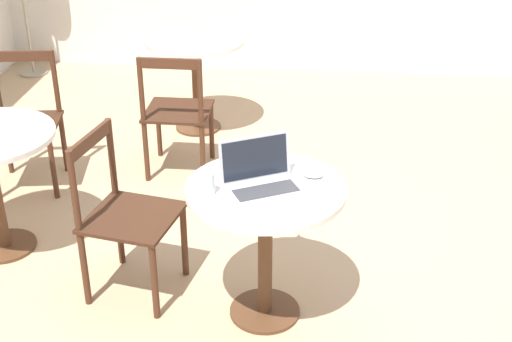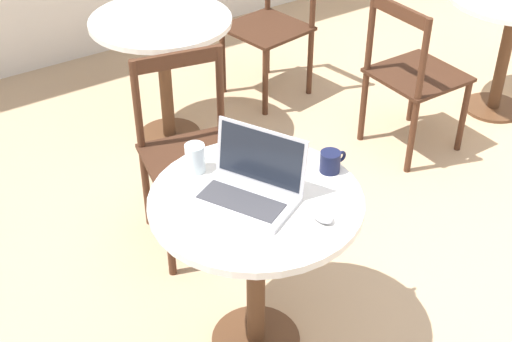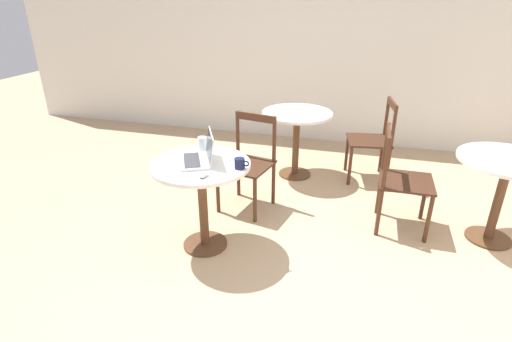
{
  "view_description": "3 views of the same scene",
  "coord_description": "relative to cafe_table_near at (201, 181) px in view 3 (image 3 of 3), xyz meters",
  "views": [
    {
      "loc": [
        -3.56,
        0.08,
        2.38
      ],
      "look_at": [
        -0.3,
        0.4,
        0.67
      ],
      "focal_mm": 50.0,
      "sensor_mm": 36.0,
      "label": 1
    },
    {
      "loc": [
        -1.73,
        -1.34,
        2.28
      ],
      "look_at": [
        -0.45,
        0.55,
        0.67
      ],
      "focal_mm": 50.0,
      "sensor_mm": 36.0,
      "label": 2
    },
    {
      "loc": [
        0.56,
        -2.26,
        1.94
      ],
      "look_at": [
        -0.25,
        0.61,
        0.6
      ],
      "focal_mm": 28.0,
      "sensor_mm": 36.0,
      "label": 3
    }
  ],
  "objects": [
    {
      "name": "mug",
      "position": [
        0.32,
        -0.02,
        0.19
      ],
      "size": [
        0.11,
        0.08,
        0.08
      ],
      "color": "#141938",
      "rests_on": "cafe_table_near"
    },
    {
      "name": "chair_mid_left",
      "position": [
        1.53,
        0.74,
        -0.14
      ],
      "size": [
        0.45,
        0.45,
        0.9
      ],
      "color": "#472819",
      "rests_on": "ground_plane"
    },
    {
      "name": "chair_far_right",
      "position": [
        1.29,
        1.73,
        -0.14
      ],
      "size": [
        0.51,
        0.51,
        0.9
      ],
      "color": "#472819",
      "rests_on": "ground_plane"
    },
    {
      "name": "cafe_table_near",
      "position": [
        0.0,
        0.0,
        0.0
      ],
      "size": [
        0.77,
        0.77,
        0.75
      ],
      "color": "#51331E",
      "rests_on": "ground_plane"
    },
    {
      "name": "cafe_table_far",
      "position": [
        0.46,
        1.6,
        0.0
      ],
      "size": [
        0.77,
        0.77,
        0.75
      ],
      "color": "#51331E",
      "rests_on": "ground_plane"
    },
    {
      "name": "cafe_table_mid",
      "position": [
        2.31,
        0.74,
        0.0
      ],
      "size": [
        0.77,
        0.77,
        0.75
      ],
      "color": "#51331E",
      "rests_on": "ground_plane"
    },
    {
      "name": "drinking_glass",
      "position": [
        -0.09,
        0.27,
        0.21
      ],
      "size": [
        0.07,
        0.07,
        0.11
      ],
      "color": "silver",
      "rests_on": "cafe_table_near"
    },
    {
      "name": "laptop",
      "position": [
        -0.01,
        0.02,
        0.2
      ],
      "size": [
        0.38,
        0.43,
        0.23
      ],
      "color": "#B7B7BC",
      "rests_on": "cafe_table_near"
    },
    {
      "name": "wall_back",
      "position": [
        0.61,
        2.91,
        0.75
      ],
      "size": [
        9.4,
        0.06,
        2.7
      ],
      "color": "silver",
      "rests_on": "ground_plane"
    },
    {
      "name": "ground_plane",
      "position": [
        0.61,
        -0.32,
        -0.6
      ],
      "size": [
        16.0,
        16.0,
        0.0
      ],
      "primitive_type": "plane",
      "color": "tan"
    },
    {
      "name": "chair_near_back",
      "position": [
        0.15,
        0.75,
        -0.14
      ],
      "size": [
        0.53,
        0.53,
        0.9
      ],
      "color": "#472819",
      "rests_on": "ground_plane"
    },
    {
      "name": "mouse",
      "position": [
        0.12,
        -0.22,
        0.17
      ],
      "size": [
        0.06,
        0.1,
        0.03
      ],
      "color": "#B7B7BC",
      "rests_on": "cafe_table_near"
    }
  ]
}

